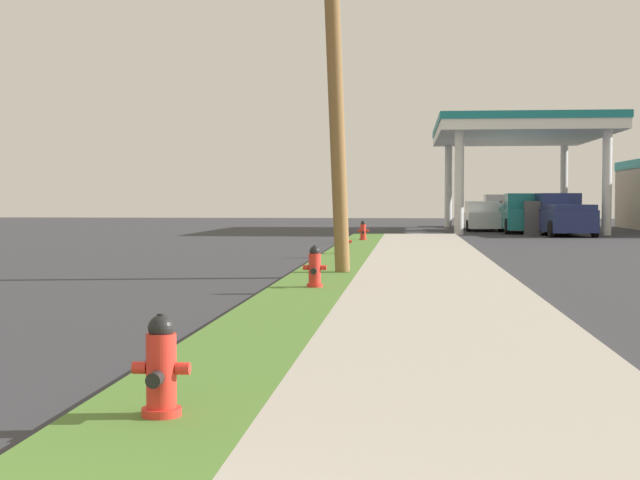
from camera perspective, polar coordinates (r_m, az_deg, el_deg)
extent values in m
cylinder|color=red|center=(6.90, -9.74, -10.39)|extent=(0.29, 0.29, 0.06)
cylinder|color=red|center=(6.85, -9.76, -8.18)|extent=(0.22, 0.22, 0.60)
sphere|color=black|center=(6.79, -9.78, -5.37)|extent=(0.19, 0.19, 0.19)
cylinder|color=black|center=(6.78, -9.78, -4.70)|extent=(0.06, 0.06, 0.05)
cylinder|color=red|center=(6.88, -11.06, -7.73)|extent=(0.10, 0.09, 0.09)
cylinder|color=red|center=(6.80, -8.44, -7.84)|extent=(0.10, 0.09, 0.09)
cylinder|color=black|center=(6.69, -10.14, -8.46)|extent=(0.11, 0.12, 0.11)
cylinder|color=red|center=(16.52, -0.33, -2.81)|extent=(0.29, 0.29, 0.06)
cylinder|color=red|center=(16.50, -0.33, -1.88)|extent=(0.22, 0.22, 0.60)
sphere|color=black|center=(16.48, -0.33, -0.70)|extent=(0.19, 0.19, 0.19)
cylinder|color=black|center=(16.47, -0.33, -0.42)|extent=(0.06, 0.06, 0.05)
cylinder|color=red|center=(16.51, -0.88, -1.71)|extent=(0.10, 0.09, 0.09)
cylinder|color=red|center=(16.48, 0.23, -1.71)|extent=(0.10, 0.09, 0.09)
cylinder|color=black|center=(16.33, -0.39, -1.93)|extent=(0.11, 0.12, 0.11)
cylinder|color=red|center=(26.61, 1.52, -0.78)|extent=(0.29, 0.29, 0.06)
cylinder|color=red|center=(26.60, 1.52, -0.20)|extent=(0.22, 0.22, 0.60)
sphere|color=black|center=(26.58, 1.52, 0.53)|extent=(0.19, 0.19, 0.19)
cylinder|color=black|center=(26.58, 1.52, 0.70)|extent=(0.06, 0.06, 0.05)
cylinder|color=red|center=(26.61, 1.18, -0.10)|extent=(0.10, 0.09, 0.09)
cylinder|color=red|center=(26.58, 1.86, -0.10)|extent=(0.10, 0.09, 0.09)
cylinder|color=black|center=(26.43, 1.49, -0.22)|extent=(0.11, 0.12, 0.11)
cylinder|color=red|center=(35.62, 2.68, 0.06)|extent=(0.29, 0.29, 0.06)
cylinder|color=red|center=(35.61, 2.68, 0.49)|extent=(0.22, 0.22, 0.60)
sphere|color=black|center=(35.60, 2.68, 1.04)|extent=(0.19, 0.19, 0.19)
cylinder|color=black|center=(35.59, 2.68, 1.17)|extent=(0.06, 0.06, 0.05)
cylinder|color=red|center=(35.61, 2.42, 0.57)|extent=(0.10, 0.09, 0.09)
cylinder|color=red|center=(35.60, 2.94, 0.57)|extent=(0.10, 0.09, 0.09)
cylinder|color=black|center=(35.44, 2.67, 0.48)|extent=(0.11, 0.12, 0.11)
cylinder|color=olive|center=(19.71, 0.86, 11.85)|extent=(0.74, 1.24, 9.52)
cylinder|color=silver|center=(44.28, 8.58, 3.50)|extent=(0.44, 0.44, 4.91)
cylinder|color=silver|center=(45.16, 17.27, 3.39)|extent=(0.44, 0.44, 4.91)
cylinder|color=silver|center=(56.27, 7.92, 3.29)|extent=(0.44, 0.44, 4.91)
cylinder|color=silver|center=(56.96, 14.81, 3.22)|extent=(0.44, 0.44, 4.91)
cube|color=white|center=(50.66, 12.11, 6.41)|extent=(8.63, 13.80, 0.50)
cube|color=#197A7F|center=(50.69, 12.12, 6.89)|extent=(8.73, 13.90, 0.36)
cube|color=#47474C|center=(44.59, 12.95, 1.33)|extent=(0.70, 1.10, 1.60)
cube|color=#47474C|center=(56.52, 11.37, 1.59)|extent=(0.70, 1.10, 1.60)
cube|color=tan|center=(54.08, 12.13, 1.32)|extent=(2.00, 4.57, 0.85)
cube|color=tan|center=(53.85, 12.17, 2.06)|extent=(1.68, 2.09, 0.56)
cylinder|color=black|center=(55.65, 10.98, 1.06)|extent=(0.24, 0.61, 0.60)
cylinder|color=black|center=(55.91, 12.72, 1.05)|extent=(0.24, 0.61, 0.60)
cylinder|color=black|center=(52.28, 11.48, 0.96)|extent=(0.24, 0.61, 0.60)
cylinder|color=black|center=(52.56, 13.34, 0.95)|extent=(0.24, 0.61, 0.60)
cube|color=white|center=(50.37, 9.91, 1.25)|extent=(2.01, 4.57, 0.85)
cube|color=white|center=(50.14, 9.95, 2.05)|extent=(1.69, 2.09, 0.56)
cylinder|color=black|center=(51.97, 8.75, 0.98)|extent=(0.25, 0.61, 0.60)
cylinder|color=black|center=(52.17, 10.63, 0.97)|extent=(0.25, 0.61, 0.60)
cylinder|color=black|center=(48.59, 9.14, 0.87)|extent=(0.25, 0.61, 0.60)
cylinder|color=black|center=(48.81, 11.15, 0.86)|extent=(0.25, 0.61, 0.60)
cube|color=navy|center=(44.17, 14.67, 1.18)|extent=(2.41, 5.54, 1.00)
cube|color=navy|center=(45.10, 14.39, 2.33)|extent=(1.99, 2.19, 0.76)
cube|color=navy|center=(43.00, 15.05, 1.97)|extent=(2.10, 3.05, 0.24)
cylinder|color=black|center=(46.06, 12.88, 0.84)|extent=(0.28, 0.77, 0.76)
cylinder|color=black|center=(46.49, 15.18, 0.83)|extent=(0.28, 0.77, 0.76)
cylinder|color=black|center=(41.87, 14.09, 0.67)|extent=(0.28, 0.77, 0.76)
cylinder|color=black|center=(42.34, 16.60, 0.66)|extent=(0.28, 0.77, 0.76)
cube|color=#BCBCC1|center=(57.38, 11.10, 1.51)|extent=(2.07, 5.42, 1.00)
cube|color=#BCBCC1|center=(58.34, 11.03, 2.39)|extent=(1.87, 2.07, 0.76)
cube|color=#BCBCC1|center=(56.19, 11.21, 2.12)|extent=(1.92, 2.94, 0.24)
cylinder|color=black|center=(59.46, 10.01, 1.24)|extent=(0.23, 0.76, 0.76)
cylinder|color=black|center=(59.62, 11.83, 1.22)|extent=(0.23, 0.76, 0.76)
cylinder|color=black|center=(55.17, 10.31, 1.14)|extent=(0.23, 0.76, 0.76)
cylinder|color=black|center=(55.34, 12.27, 1.12)|extent=(0.23, 0.76, 0.76)
cube|color=#197075|center=(47.47, 12.40, 1.29)|extent=(2.10, 5.43, 1.00)
cube|color=#197075|center=(46.50, 12.54, 2.35)|extent=(1.88, 2.08, 0.76)
cube|color=#197075|center=(48.65, 12.27, 2.05)|extent=(1.93, 2.95, 0.24)
cylinder|color=black|center=(45.46, 13.87, 0.81)|extent=(0.23, 0.76, 0.76)
cylinder|color=black|center=(45.25, 11.48, 0.83)|extent=(0.23, 0.76, 0.76)
cylinder|color=black|center=(49.72, 13.23, 0.96)|extent=(0.23, 0.76, 0.76)
cylinder|color=black|center=(49.54, 11.05, 0.97)|extent=(0.23, 0.76, 0.76)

